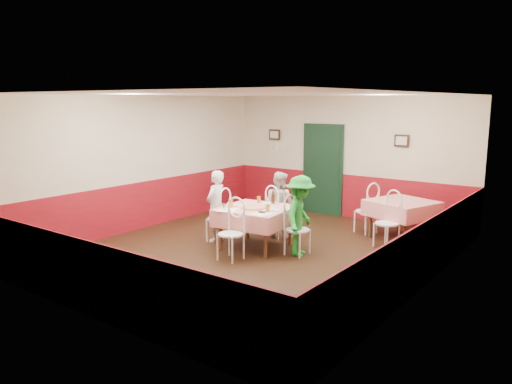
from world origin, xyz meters
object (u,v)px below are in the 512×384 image
Objects in this scene: second_table at (401,220)px; beer_bottle at (273,198)px; pizza at (253,207)px; chair_second_b at (387,224)px; main_table at (256,228)px; chair_left at (218,218)px; glass_c at (259,200)px; chair_far at (278,215)px; glass_a at (231,203)px; chair_second_a at (366,211)px; glass_b at (268,208)px; chair_right at (297,230)px; diner_right at (300,216)px; wallet at (262,212)px; diner_far at (279,204)px; chair_near at (231,234)px; diner_left at (216,206)px.

beer_bottle reaches higher than second_table.
pizza reaches higher than second_table.
main_table is at bearing -123.89° from chair_second_b.
chair_second_b reaches higher than main_table.
glass_c is (0.63, 0.47, 0.37)m from chair_left.
chair_far reaches higher than second_table.
beer_bottle is at bearing 57.43° from glass_a.
glass_b is at bearing 0.54° from chair_second_a.
chair_second_b is 2.49m from pizza.
chair_right reaches higher than second_table.
chair_second_b is at bearing 38.41° from pizza.
diner_right reaches higher than main_table.
diner_far is (-0.43, 1.18, -0.11)m from wallet.
chair_second_a is 1.85m from diner_far.
chair_left is 7.23× the size of glass_c.
chair_second_a is at bearing 154.04° from chair_second_b.
beer_bottle reaches higher than glass_b.
glass_a is (0.47, -0.18, 0.39)m from chair_left.
main_table is 0.62m from glass_b.
glass_c is 1.13× the size of wallet.
chair_second_b is at bearing -154.00° from chair_far.
second_table is 4.74× the size of beer_bottle.
chair_right is (0.85, 0.09, 0.08)m from main_table.
pizza is at bearing -8.41° from chair_second_a.
main_table is 2.74× the size of pizza.
chair_second_a is (1.10, 3.06, 0.00)m from chair_near.
main_table is at bearing -9.14° from chair_second_a.
chair_second_a is at bearing 62.56° from pizza.
diner_right reaches higher than wallet.
beer_bottle is 0.54m from diner_far.
main_table is 1.36× the size of chair_right.
diner_left is (-0.68, -0.47, -0.13)m from glass_c.
diner_right is (0.98, -0.75, 0.26)m from chair_far.
second_table is at bearing -136.90° from chair_far.
diner_right reaches higher than chair_second_a.
chair_far is at bearing 35.82° from diner_right.
glass_b is 1.29m from diner_left.
main_table is 0.85m from chair_near.
chair_far is at bearing 136.55° from chair_left.
chair_left is 3.18m from chair_second_b.
glass_a reaches higher than chair_second_b.
pizza is at bearing 103.00° from chair_right.
chair_right is 1.77m from diner_left.
diner_right is (0.99, -0.80, 0.05)m from diner_far.
chair_far is 3.81× the size of beer_bottle.
chair_second_a is 7.23× the size of glass_c.
glass_c is (-0.21, 0.46, 0.05)m from pizza.
chair_right reaches higher than pizza.
glass_a is (-2.31, -1.73, 0.39)m from chair_second_b.
glass_b is at bearing 60.17° from wallet.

